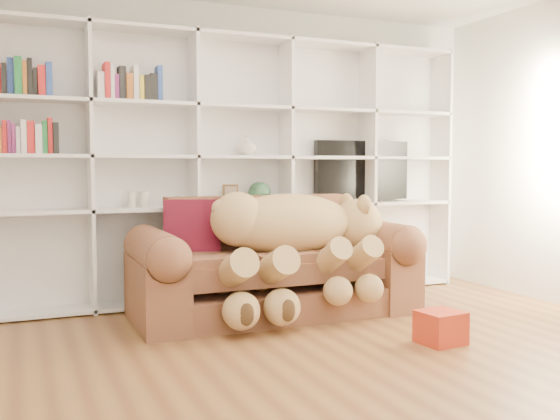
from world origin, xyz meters
name	(u,v)px	position (x,y,z in m)	size (l,w,h in m)	color
floor	(373,375)	(0.00, 0.00, 0.00)	(5.00, 5.00, 0.00)	brown
wall_back	(234,152)	(0.00, 2.50, 1.35)	(5.00, 0.02, 2.70)	white
bookshelf	(214,156)	(-0.24, 2.36, 1.31)	(4.43, 0.35, 2.40)	white
sofa	(273,270)	(0.05, 1.66, 0.36)	(2.29, 0.99, 0.96)	brown
teddy_bear	(294,236)	(0.15, 1.47, 0.66)	(1.65, 0.92, 0.96)	tan
throw_pillow	(192,229)	(-0.59, 1.82, 0.72)	(0.45, 0.15, 0.45)	#540E1F
gift_box	(441,327)	(0.77, 0.39, 0.11)	(0.28, 0.26, 0.22)	#B43018
tv	(362,172)	(1.29, 2.35, 1.16)	(1.02, 0.18, 0.60)	black
picture_frame	(230,194)	(-0.10, 2.30, 0.96)	(0.14, 0.03, 0.18)	#55391D
green_vase	(260,193)	(0.18, 2.30, 0.97)	(0.21, 0.21, 0.21)	#2C5537
figurine_tall	(132,200)	(-0.99, 2.30, 0.93)	(0.07, 0.07, 0.14)	beige
figurine_short	(144,199)	(-0.88, 2.30, 0.93)	(0.08, 0.08, 0.14)	beige
snow_globe	(183,200)	(-0.54, 2.30, 0.92)	(0.10, 0.10, 0.10)	silver
shelf_vase	(246,145)	(0.05, 2.30, 1.41)	(0.17, 0.17, 0.18)	beige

